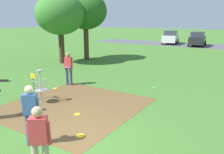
# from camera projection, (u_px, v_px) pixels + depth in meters

# --- Properties ---
(ground_plane) EXTENTS (160.00, 160.00, 0.00)m
(ground_plane) POSITION_uv_depth(u_px,v_px,m) (71.00, 139.00, 6.78)
(ground_plane) COLOR #3D6B28
(dirt_tee_pad) EXTENTS (5.03, 5.20, 0.01)m
(dirt_tee_pad) POSITION_uv_depth(u_px,v_px,m) (73.00, 106.00, 9.37)
(dirt_tee_pad) COLOR brown
(dirt_tee_pad) RESTS_ON ground
(disc_golf_basket) EXTENTS (0.98, 0.58, 1.39)m
(disc_golf_basket) POSITION_uv_depth(u_px,v_px,m) (40.00, 85.00, 9.62)
(disc_golf_basket) COLOR #9E9EA3
(disc_golf_basket) RESTS_ON ground
(player_throwing) EXTENTS (0.50, 0.44, 1.71)m
(player_throwing) POSITION_uv_depth(u_px,v_px,m) (69.00, 67.00, 12.15)
(player_throwing) COLOR #384260
(player_throwing) RESTS_ON ground
(player_waiting_left) EXTENTS (0.48, 0.45, 1.71)m
(player_waiting_left) POSITION_uv_depth(u_px,v_px,m) (31.00, 112.00, 6.24)
(player_waiting_left) COLOR #384260
(player_waiting_left) RESTS_ON ground
(player_waiting_right) EXTENTS (0.48, 0.45, 1.71)m
(player_waiting_right) POSITION_uv_depth(u_px,v_px,m) (39.00, 140.00, 4.79)
(player_waiting_right) COLOR tan
(player_waiting_right) RESTS_ON ground
(frisbee_near_basket) EXTENTS (0.22, 0.22, 0.02)m
(frisbee_near_basket) POSITION_uv_depth(u_px,v_px,m) (40.00, 86.00, 12.08)
(frisbee_near_basket) COLOR #E53D99
(frisbee_near_basket) RESTS_ON ground
(frisbee_by_tee) EXTENTS (0.25, 0.25, 0.02)m
(frisbee_by_tee) POSITION_uv_depth(u_px,v_px,m) (80.00, 136.00, 6.95)
(frisbee_by_tee) COLOR gold
(frisbee_by_tee) RESTS_ON ground
(frisbee_mid_grass) EXTENTS (0.24, 0.24, 0.02)m
(frisbee_mid_grass) POSITION_uv_depth(u_px,v_px,m) (55.00, 88.00, 11.70)
(frisbee_mid_grass) COLOR gold
(frisbee_mid_grass) RESTS_ON ground
(frisbee_far_left) EXTENTS (0.22, 0.22, 0.02)m
(frisbee_far_left) POSITION_uv_depth(u_px,v_px,m) (154.00, 88.00, 11.84)
(frisbee_far_left) COLOR green
(frisbee_far_left) RESTS_ON ground
(frisbee_far_right) EXTENTS (0.23, 0.23, 0.02)m
(frisbee_far_right) POSITION_uv_depth(u_px,v_px,m) (32.00, 120.00, 8.01)
(frisbee_far_right) COLOR #1E93DB
(frisbee_far_right) RESTS_ON ground
(frisbee_scattered_a) EXTENTS (0.23, 0.23, 0.02)m
(frisbee_scattered_a) POSITION_uv_depth(u_px,v_px,m) (77.00, 114.00, 8.52)
(frisbee_scattered_a) COLOR gold
(frisbee_scattered_a) RESTS_ON ground
(tree_near_left) EXTENTS (3.52, 3.52, 5.53)m
(tree_near_left) POSITION_uv_depth(u_px,v_px,m) (85.00, 11.00, 19.15)
(tree_near_left) COLOR #4C3823
(tree_near_left) RESTS_ON ground
(tree_mid_center) EXTENTS (3.69, 3.69, 5.34)m
(tree_mid_center) POSITION_uv_depth(u_px,v_px,m) (60.00, 14.00, 17.60)
(tree_mid_center) COLOR #422D1E
(tree_mid_center) RESTS_ON ground
(parking_lot_strip) EXTENTS (36.00, 6.00, 0.01)m
(parking_lot_strip) POSITION_uv_depth(u_px,v_px,m) (221.00, 47.00, 29.28)
(parking_lot_strip) COLOR #4C4C51
(parking_lot_strip) RESTS_ON ground
(parked_car_leftmost) EXTENTS (2.57, 4.47, 1.84)m
(parked_car_leftmost) POSITION_uv_depth(u_px,v_px,m) (171.00, 37.00, 32.60)
(parked_car_leftmost) COLOR silver
(parked_car_leftmost) RESTS_ON ground
(parked_car_center_left) EXTENTS (2.40, 4.41, 1.84)m
(parked_car_center_left) POSITION_uv_depth(u_px,v_px,m) (198.00, 39.00, 29.99)
(parked_car_center_left) COLOR black
(parked_car_center_left) RESTS_ON ground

